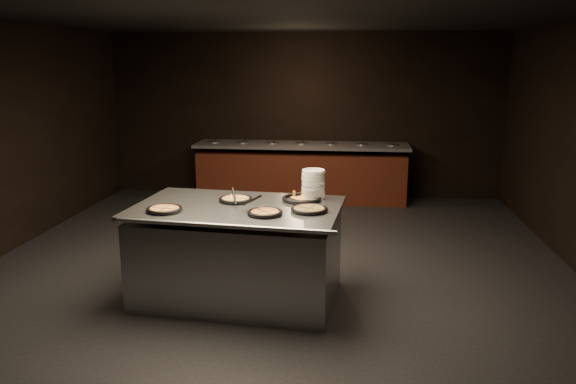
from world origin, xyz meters
name	(u,v)px	position (x,y,z in m)	size (l,w,h in m)	color
room	(273,150)	(0.00, 0.00, 1.45)	(7.02, 8.02, 2.92)	black
salad_bar	(301,176)	(0.00, 3.56, 0.44)	(3.70, 0.83, 1.18)	#531B13
serving_counter	(238,255)	(-0.27, -0.70, 0.47)	(2.16, 1.49, 0.99)	#B2B5BA
plate_stack	(313,184)	(0.47, -0.30, 1.14)	(0.24, 0.24, 0.30)	white
pan_veggie_whole	(164,209)	(-0.92, -0.98, 1.01)	(0.35, 0.35, 0.04)	black
pan_cheese_whole	(236,199)	(-0.32, -0.51, 1.01)	(0.35, 0.35, 0.04)	black
pan_cheese_slices_a	(302,199)	(0.36, -0.40, 1.01)	(0.41, 0.41, 0.04)	black
pan_cheese_slices_b	(265,213)	(0.06, -0.99, 1.01)	(0.34, 0.34, 0.04)	black
pan_veggie_slices	(309,209)	(0.47, -0.82, 1.01)	(0.36, 0.36, 0.04)	black
server_left	(233,197)	(-0.32, -0.64, 1.06)	(0.20, 0.31, 0.16)	#B2B5BA
server_right	(256,204)	(-0.03, -0.92, 1.07)	(0.35, 0.19, 0.17)	#B2B5BA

